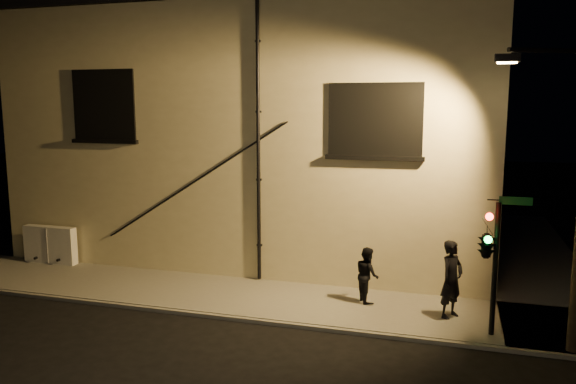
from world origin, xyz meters
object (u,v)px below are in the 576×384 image
(pedestrian_a, at_px, (452,279))
(pedestrian_b, at_px, (367,275))
(traffic_signal, at_px, (487,243))
(utility_cabinet, at_px, (50,245))

(pedestrian_a, xyz_separation_m, pedestrian_b, (-2.18, 0.52, -0.23))
(traffic_signal, bearing_deg, utility_cabinet, 170.70)
(pedestrian_b, xyz_separation_m, traffic_signal, (2.91, -1.50, 1.43))
(pedestrian_a, relative_size, pedestrian_b, 1.30)
(pedestrian_a, xyz_separation_m, traffic_signal, (0.73, -0.98, 1.21))
(utility_cabinet, relative_size, traffic_signal, 0.58)
(pedestrian_b, relative_size, traffic_signal, 0.46)
(utility_cabinet, relative_size, pedestrian_a, 0.97)
(pedestrian_b, distance_m, traffic_signal, 3.58)
(pedestrian_a, bearing_deg, traffic_signal, -108.62)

